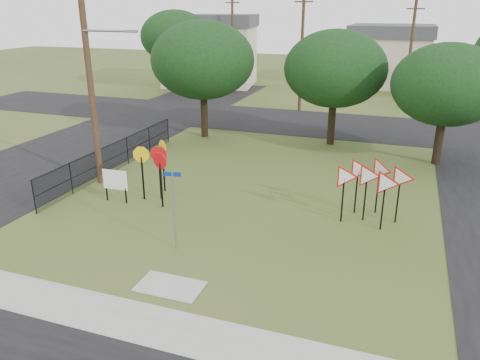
% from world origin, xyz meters
% --- Properties ---
extents(ground, '(140.00, 140.00, 0.00)m').
position_xyz_m(ground, '(0.00, 0.00, 0.00)').
color(ground, '#3D4F1D').
extents(sidewalk, '(30.00, 1.60, 0.02)m').
position_xyz_m(sidewalk, '(0.00, -4.20, 0.01)').
color(sidewalk, '#9B9A92').
rests_on(sidewalk, ground).
extents(planting_strip, '(30.00, 0.80, 0.02)m').
position_xyz_m(planting_strip, '(0.00, -5.40, 0.01)').
color(planting_strip, '#3D4F1D').
rests_on(planting_strip, ground).
extents(street_left, '(8.00, 50.00, 0.02)m').
position_xyz_m(street_left, '(-12.00, 10.00, 0.01)').
color(street_left, black).
rests_on(street_left, ground).
extents(street_far, '(60.00, 8.00, 0.02)m').
position_xyz_m(street_far, '(0.00, 20.00, 0.01)').
color(street_far, black).
rests_on(street_far, ground).
extents(curb_pad, '(2.00, 1.20, 0.02)m').
position_xyz_m(curb_pad, '(0.00, -2.40, 0.01)').
color(curb_pad, '#9B9A92').
rests_on(curb_pad, ground).
extents(street_name_sign, '(0.58, 0.12, 2.85)m').
position_xyz_m(street_name_sign, '(-0.91, -0.19, 1.64)').
color(street_name_sign, gray).
rests_on(street_name_sign, ground).
extents(stop_sign_cluster, '(1.90, 2.02, 2.42)m').
position_xyz_m(stop_sign_cluster, '(-3.71, 3.63, 1.80)').
color(stop_sign_cluster, black).
rests_on(stop_sign_cluster, ground).
extents(yield_sign_cluster, '(3.06, 1.82, 2.40)m').
position_xyz_m(yield_sign_cluster, '(5.22, 4.51, 1.76)').
color(yield_sign_cluster, black).
rests_on(yield_sign_cluster, ground).
extents(info_board, '(1.15, 0.08, 1.44)m').
position_xyz_m(info_board, '(-5.24, 2.73, 0.96)').
color(info_board, black).
rests_on(info_board, ground).
extents(utility_pole_main, '(3.55, 0.33, 10.00)m').
position_xyz_m(utility_pole_main, '(-7.24, 4.50, 5.21)').
color(utility_pole_main, '#493222').
rests_on(utility_pole_main, ground).
extents(far_pole_a, '(1.40, 0.24, 9.00)m').
position_xyz_m(far_pole_a, '(-2.00, 24.00, 4.60)').
color(far_pole_a, '#493222').
rests_on(far_pole_a, ground).
extents(far_pole_b, '(1.40, 0.24, 8.50)m').
position_xyz_m(far_pole_b, '(6.00, 28.00, 4.35)').
color(far_pole_b, '#493222').
rests_on(far_pole_b, ground).
extents(far_pole_c, '(1.40, 0.24, 9.00)m').
position_xyz_m(far_pole_c, '(-10.00, 30.00, 4.60)').
color(far_pole_c, '#493222').
rests_on(far_pole_c, ground).
extents(fence_run, '(0.05, 11.55, 1.50)m').
position_xyz_m(fence_run, '(-7.60, 6.25, 0.78)').
color(fence_run, black).
rests_on(fence_run, ground).
extents(house_left, '(10.58, 8.88, 7.20)m').
position_xyz_m(house_left, '(-14.00, 34.00, 3.65)').
color(house_left, beige).
rests_on(house_left, ground).
extents(house_mid, '(8.40, 8.40, 6.20)m').
position_xyz_m(house_mid, '(4.00, 40.00, 3.15)').
color(house_mid, beige).
rests_on(house_mid, ground).
extents(tree_near_left, '(6.40, 6.40, 7.27)m').
position_xyz_m(tree_near_left, '(-6.00, 14.00, 4.86)').
color(tree_near_left, black).
rests_on(tree_near_left, ground).
extents(tree_near_mid, '(6.00, 6.00, 6.80)m').
position_xyz_m(tree_near_mid, '(2.00, 15.00, 4.54)').
color(tree_near_mid, black).
rests_on(tree_near_mid, ground).
extents(tree_near_right, '(5.60, 5.60, 6.33)m').
position_xyz_m(tree_near_right, '(8.00, 13.00, 4.22)').
color(tree_near_right, black).
rests_on(tree_near_right, ground).
extents(tree_far_left, '(6.80, 6.80, 7.73)m').
position_xyz_m(tree_far_left, '(-16.00, 30.00, 5.17)').
color(tree_far_left, black).
rests_on(tree_far_left, ground).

